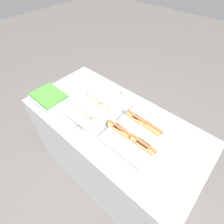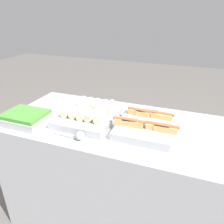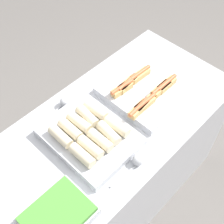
{
  "view_description": "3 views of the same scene",
  "coord_description": "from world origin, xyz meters",
  "px_view_note": "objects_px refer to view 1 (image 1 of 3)",
  "views": [
    {
      "loc": [
        0.62,
        -0.69,
        1.95
      ],
      "look_at": [
        -0.0,
        0.0,
        0.99
      ],
      "focal_mm": 28.0,
      "sensor_mm": 36.0,
      "label": 1
    },
    {
      "loc": [
        0.47,
        -1.24,
        1.61
      ],
      "look_at": [
        -0.0,
        0.0,
        0.99
      ],
      "focal_mm": 35.0,
      "sensor_mm": 36.0,
      "label": 2
    },
    {
      "loc": [
        -0.74,
        -0.7,
        2.29
      ],
      "look_at": [
        -0.0,
        0.0,
        0.99
      ],
      "focal_mm": 50.0,
      "sensor_mm": 36.0,
      "label": 3
    }
  ],
  "objects_px": {
    "tray_side_front": "(49,98)",
    "serving_spoon_far": "(123,94)",
    "tray_hotdogs": "(137,133)",
    "tray_wraps": "(97,106)",
    "serving_spoon_near": "(76,130)"
  },
  "relations": [
    {
      "from": "tray_wraps",
      "to": "serving_spoon_far",
      "type": "distance_m",
      "value": 0.28
    },
    {
      "from": "tray_hotdogs",
      "to": "serving_spoon_far",
      "type": "bearing_deg",
      "value": 142.39
    },
    {
      "from": "tray_hotdogs",
      "to": "serving_spoon_far",
      "type": "height_order",
      "value": "tray_hotdogs"
    },
    {
      "from": "tray_hotdogs",
      "to": "serving_spoon_near",
      "type": "bearing_deg",
      "value": -142.57
    },
    {
      "from": "tray_wraps",
      "to": "serving_spoon_near",
      "type": "bearing_deg",
      "value": -78.12
    },
    {
      "from": "tray_hotdogs",
      "to": "tray_side_front",
      "type": "height_order",
      "value": "tray_hotdogs"
    },
    {
      "from": "serving_spoon_far",
      "to": "serving_spoon_near",
      "type": "bearing_deg",
      "value": -89.58
    },
    {
      "from": "tray_wraps",
      "to": "serving_spoon_far",
      "type": "bearing_deg",
      "value": 78.94
    },
    {
      "from": "tray_wraps",
      "to": "serving_spoon_near",
      "type": "distance_m",
      "value": 0.28
    },
    {
      "from": "tray_wraps",
      "to": "tray_side_front",
      "type": "xyz_separation_m",
      "value": [
        -0.38,
        -0.2,
        -0.01
      ]
    },
    {
      "from": "tray_hotdogs",
      "to": "tray_side_front",
      "type": "bearing_deg",
      "value": -165.67
    },
    {
      "from": "tray_side_front",
      "to": "serving_spoon_far",
      "type": "distance_m",
      "value": 0.65
    },
    {
      "from": "serving_spoon_near",
      "to": "serving_spoon_far",
      "type": "distance_m",
      "value": 0.54
    },
    {
      "from": "tray_hotdogs",
      "to": "serving_spoon_near",
      "type": "relative_size",
      "value": 2.04
    },
    {
      "from": "tray_wraps",
      "to": "tray_hotdogs",
      "type": "bearing_deg",
      "value": -0.3
    }
  ]
}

